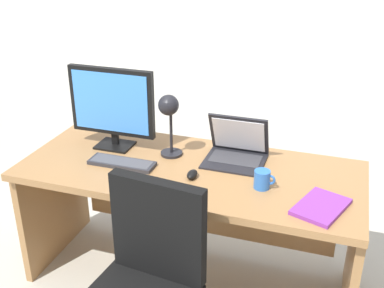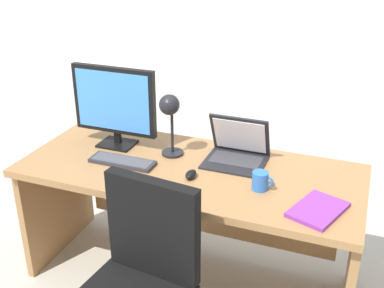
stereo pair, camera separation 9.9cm
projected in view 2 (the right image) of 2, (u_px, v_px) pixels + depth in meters
name	position (u px, v px, depth m)	size (l,w,h in m)	color
ground	(254.00, 167.00, 4.07)	(12.00, 12.00, 0.00)	#B7B2A3
desk	(193.00, 196.00, 2.62)	(1.78, 0.75, 0.72)	#9E7042
monitor	(114.00, 103.00, 2.65)	(0.49, 0.16, 0.46)	black
laptop	(238.00, 147.00, 2.56)	(0.32, 0.28, 0.25)	black
keyboard	(122.00, 161.00, 2.54)	(0.36, 0.11, 0.02)	#2D2D33
mouse	(191.00, 174.00, 2.39)	(0.05, 0.09, 0.04)	black
desk_lamp	(170.00, 113.00, 2.52)	(0.12, 0.14, 0.36)	black
book	(318.00, 210.00, 2.11)	(0.27, 0.32, 0.02)	purple
coffee_mug	(261.00, 181.00, 2.27)	(0.10, 0.08, 0.09)	blue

